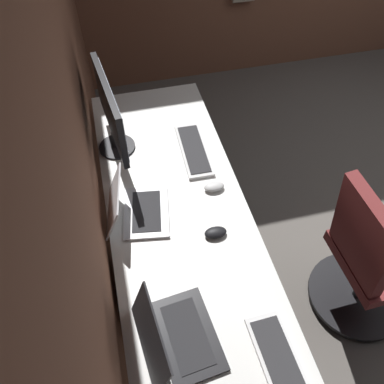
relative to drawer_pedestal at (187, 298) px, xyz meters
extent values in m
cube|color=brown|center=(0.38, 0.38, 0.95)|extent=(4.75, 0.10, 2.60)
cube|color=white|center=(0.20, -0.03, 0.37)|extent=(2.18, 0.68, 0.03)
cylinder|color=silver|center=(1.23, -0.31, 0.00)|extent=(0.05, 0.05, 0.70)
cylinder|color=silver|center=(1.23, 0.25, 0.00)|extent=(0.05, 0.05, 0.70)
cube|color=white|center=(0.00, 0.00, 0.00)|extent=(0.40, 0.50, 0.69)
cube|color=silver|center=(0.00, -0.25, 0.00)|extent=(0.37, 0.01, 0.61)
cylinder|color=black|center=(0.79, 0.21, 0.39)|extent=(0.20, 0.20, 0.01)
cylinder|color=black|center=(0.79, 0.21, 0.44)|extent=(0.04, 0.04, 0.10)
cube|color=black|center=(0.79, 0.21, 0.65)|extent=(0.58, 0.09, 0.31)
cube|color=#B2BCCC|center=(0.79, 0.19, 0.65)|extent=(0.53, 0.07, 0.28)
cube|color=black|center=(-0.33, 0.07, 0.39)|extent=(0.37, 0.25, 0.01)
cube|color=#262628|center=(-0.33, 0.07, 0.40)|extent=(0.29, 0.16, 0.00)
cube|color=black|center=(-0.34, 0.21, 0.49)|extent=(0.35, 0.11, 0.19)
cube|color=#19234C|center=(-0.34, 0.21, 0.49)|extent=(0.32, 0.09, 0.16)
cube|color=silver|center=(0.30, 0.12, 0.39)|extent=(0.34, 0.26, 0.01)
cube|color=#262628|center=(0.30, 0.12, 0.40)|extent=(0.27, 0.17, 0.00)
cube|color=silver|center=(0.32, 0.27, 0.49)|extent=(0.32, 0.13, 0.19)
cube|color=#B2BCCC|center=(0.32, 0.27, 0.49)|extent=(0.29, 0.11, 0.16)
cube|color=silver|center=(0.66, -0.20, 0.39)|extent=(0.42, 0.15, 0.02)
cube|color=#2D2D30|center=(0.66, -0.20, 0.40)|extent=(0.38, 0.12, 0.00)
cube|color=silver|center=(-0.53, -0.24, 0.39)|extent=(0.42, 0.15, 0.02)
cube|color=#2D2D30|center=(-0.53, -0.24, 0.40)|extent=(0.38, 0.12, 0.00)
ellipsoid|color=black|center=(0.10, -0.16, 0.40)|extent=(0.06, 0.10, 0.03)
ellipsoid|color=silver|center=(0.37, -0.24, 0.40)|extent=(0.06, 0.10, 0.03)
cube|color=maroon|center=(-0.08, -1.02, 0.11)|extent=(0.45, 0.43, 0.07)
cube|color=maroon|center=(-0.08, -0.81, 0.40)|extent=(0.40, 0.14, 0.50)
cylinder|color=black|center=(-0.08, -1.02, -0.10)|extent=(0.05, 0.05, 0.37)
cylinder|color=black|center=(-0.08, -1.02, -0.31)|extent=(0.56, 0.56, 0.03)
camera|label=1|loc=(-0.87, 0.18, 1.90)|focal=36.74mm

